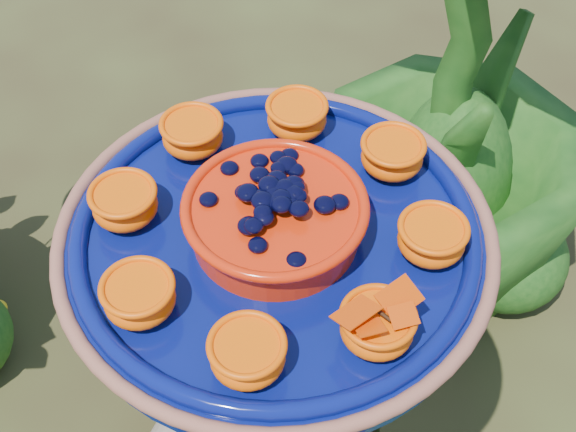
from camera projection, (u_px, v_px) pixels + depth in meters
The scene contains 3 objects.
tripod_stand at pixel (279, 409), 1.23m from camera, with size 0.37×0.39×0.96m.
feeder_dish at pixel (276, 235), 0.91m from camera, with size 0.52×0.52×0.11m.
shrub_back_right at pixel (466, 103), 1.71m from camera, with size 0.64×0.64×1.15m, color #154512.
Camera 1 is at (-0.09, -0.61, 1.71)m, focal length 50.00 mm.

